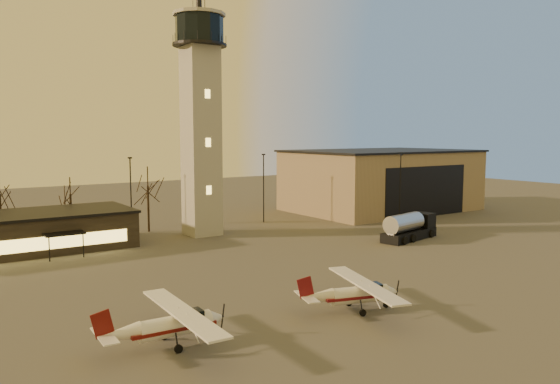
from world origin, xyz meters
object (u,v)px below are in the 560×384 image
object	(u,v)px
fuel_truck	(409,229)
cessna_rear	(177,329)
hangar	(381,180)
terminal	(14,233)
cessna_front	(361,297)
control_tower	(201,108)

from	to	relation	value
fuel_truck	cessna_rear	bearing A→B (deg)	-169.23
fuel_truck	hangar	bearing A→B (deg)	41.12
terminal	cessna_rear	distance (m)	35.22
cessna_front	control_tower	bearing A→B (deg)	100.25
terminal	fuel_truck	bearing A→B (deg)	-24.94
control_tower	terminal	world-z (taller)	control_tower
cessna_front	fuel_truck	bearing A→B (deg)	52.40
terminal	control_tower	bearing A→B (deg)	-5.15
control_tower	cessna_rear	size ratio (longest dim) A/B	2.95
terminal	fuel_truck	distance (m)	46.04
terminal	cessna_front	world-z (taller)	terminal
hangar	cessna_front	world-z (taller)	hangar
control_tower	fuel_truck	bearing A→B (deg)	-41.43
cessna_front	cessna_rear	distance (m)	14.06
control_tower	cessna_front	distance (m)	37.87
cessna_rear	cessna_front	bearing A→B (deg)	-3.57
cessna_front	hangar	bearing A→B (deg)	60.60
control_tower	cessna_rear	distance (m)	40.50
cessna_front	cessna_rear	size ratio (longest dim) A/B	0.96
cessna_rear	terminal	bearing A→B (deg)	99.05
terminal	cessna_rear	world-z (taller)	terminal
terminal	cessna_front	xyz separation A→B (m)	(18.11, -36.40, -1.15)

